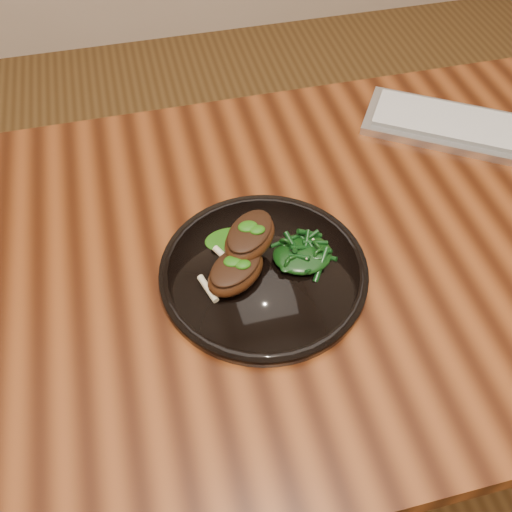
# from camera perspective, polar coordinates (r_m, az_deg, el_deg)

# --- Properties ---
(desk) EXTENTS (1.60, 0.80, 0.75)m
(desk) POSITION_cam_1_polar(r_m,az_deg,el_deg) (0.95, 3.91, -2.25)
(desk) COLOR black
(desk) RESTS_ON ground
(plate) EXTENTS (0.31, 0.31, 0.02)m
(plate) POSITION_cam_1_polar(r_m,az_deg,el_deg) (0.84, 0.77, -1.57)
(plate) COLOR black
(plate) RESTS_ON desk
(lamb_chop_front) EXTENTS (0.12, 0.11, 0.04)m
(lamb_chop_front) POSITION_cam_1_polar(r_m,az_deg,el_deg) (0.80, -2.08, -1.49)
(lamb_chop_front) COLOR #3C1D0B
(lamb_chop_front) RESTS_ON plate
(lamb_chop_back) EXTENTS (0.11, 0.12, 0.04)m
(lamb_chop_back) POSITION_cam_1_polar(r_m,az_deg,el_deg) (0.82, -0.66, 1.93)
(lamb_chop_back) COLOR #3C1D0B
(lamb_chop_back) RESTS_ON plate
(herb_smear) EXTENTS (0.07, 0.05, 0.00)m
(herb_smear) POSITION_cam_1_polar(r_m,az_deg,el_deg) (0.87, -2.76, 1.67)
(herb_smear) COLOR #114507
(herb_smear) RESTS_ON plate
(greens_heap) EXTENTS (0.09, 0.08, 0.03)m
(greens_heap) POSITION_cam_1_polar(r_m,az_deg,el_deg) (0.84, 4.69, 0.46)
(greens_heap) COLOR black
(greens_heap) RESTS_ON plate
(keyboard) EXTENTS (0.46, 0.37, 0.02)m
(keyboard) POSITION_cam_1_polar(r_m,az_deg,el_deg) (1.15, 22.54, 11.27)
(keyboard) COLOR silver
(keyboard) RESTS_ON desk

